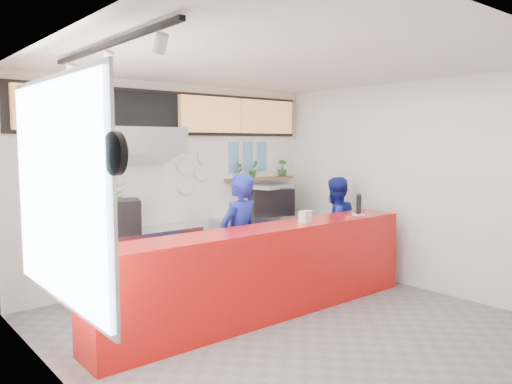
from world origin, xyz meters
TOP-DOWN VIEW (x-y plane):
  - floor at (0.00, 0.00)m, footprint 5.00×5.00m
  - ceiling at (0.00, 0.00)m, footprint 5.00×5.00m
  - wall_back at (0.00, 2.50)m, footprint 5.00×0.00m
  - wall_left at (-2.50, 0.00)m, footprint 0.00×5.00m
  - wall_right at (2.50, 0.00)m, footprint 0.00×5.00m
  - service_counter at (0.00, 0.40)m, footprint 4.50×0.60m
  - cream_band at (0.00, 2.49)m, footprint 5.00×0.02m
  - prep_bench at (-0.80, 2.20)m, footprint 1.80×0.60m
  - panini_oven at (-1.04, 2.20)m, footprint 0.65×0.65m
  - extraction_hood at (-0.80, 2.15)m, footprint 1.20×0.70m
  - hood_lip at (-0.80, 2.15)m, footprint 1.20×0.69m
  - right_bench at (1.50, 2.20)m, footprint 1.80×0.60m
  - espresso_machine at (1.66, 2.20)m, footprint 0.84×0.74m
  - espresso_tray at (1.66, 2.20)m, footprint 0.83×0.65m
  - herb_shelf at (1.60, 2.40)m, footprint 1.40×0.18m
  - menu_board_far_left at (-1.75, 2.38)m, footprint 1.10×0.10m
  - menu_board_mid_left at (-0.59, 2.38)m, footprint 1.10×0.10m
  - menu_board_mid_right at (0.57, 2.38)m, footprint 1.10×0.10m
  - menu_board_far_right at (1.73, 2.38)m, footprint 1.10×0.10m
  - soffit at (0.00, 2.46)m, footprint 4.80×0.04m
  - window_pane at (-2.47, 0.30)m, footprint 0.04×2.20m
  - window_frame at (-2.45, 0.30)m, footprint 0.03×2.30m
  - wall_clock_rim at (-2.46, -0.90)m, footprint 0.05×0.30m
  - wall_clock_face at (-2.43, -0.90)m, footprint 0.02×0.26m
  - track_rail at (-2.10, 0.00)m, footprint 0.05×2.40m
  - dec_plate_a at (0.15, 2.47)m, footprint 0.24×0.03m
  - dec_plate_b at (0.45, 2.47)m, footprint 0.24×0.03m
  - dec_plate_c at (0.15, 2.47)m, footprint 0.24×0.03m
  - dec_plate_d at (0.50, 2.47)m, footprint 0.24×0.03m
  - photo_frame_a at (1.10, 2.48)m, footprint 0.20×0.02m
  - photo_frame_b at (1.40, 2.48)m, footprint 0.20×0.02m
  - photo_frame_c at (1.70, 2.48)m, footprint 0.20×0.02m
  - photo_frame_d at (1.10, 2.48)m, footprint 0.20×0.02m
  - photo_frame_e at (1.40, 2.48)m, footprint 0.20×0.02m
  - photo_frame_f at (1.70, 2.48)m, footprint 0.20×0.02m
  - staff_center at (-0.01, 0.91)m, footprint 0.70×0.52m
  - staff_right at (1.98, 1.04)m, footprint 0.84×0.70m
  - herb_a at (1.14, 2.40)m, footprint 0.16×0.11m
  - herb_b at (1.45, 2.40)m, footprint 0.18×0.16m
  - herb_d at (2.12, 2.40)m, footprint 0.20×0.19m
  - glass_vase at (-2.02, 0.37)m, footprint 0.20×0.20m
  - basil_vase at (-2.02, 0.37)m, footprint 0.48×0.45m
  - napkin_holder at (0.66, 0.38)m, footprint 0.19×0.14m
  - white_plate at (1.68, 0.34)m, footprint 0.23×0.23m
  - pepper_mill at (1.68, 0.34)m, footprint 0.09×0.09m

SIDE VIEW (x-z plane):
  - floor at x=0.00m, z-range 0.00..0.00m
  - prep_bench at x=-0.80m, z-range 0.00..0.90m
  - right_bench at x=1.50m, z-range 0.00..0.90m
  - service_counter at x=0.00m, z-range 0.00..1.10m
  - staff_right at x=1.98m, z-range 0.00..1.59m
  - staff_center at x=-0.01m, z-range 0.00..1.72m
  - white_plate at x=1.68m, z-range 1.10..1.11m
  - espresso_machine at x=1.66m, z-range 0.90..1.35m
  - panini_oven at x=-1.04m, z-range 0.90..1.35m
  - napkin_holder at x=0.66m, z-range 1.10..1.25m
  - glass_vase at x=-2.02m, z-range 1.10..1.33m
  - pepper_mill at x=1.68m, z-range 1.11..1.39m
  - espresso_tray at x=1.66m, z-range 1.35..1.42m
  - dec_plate_c at x=0.15m, z-range 1.33..1.57m
  - wall_back at x=0.00m, z-range -1.00..4.00m
  - wall_left at x=-2.50m, z-range -1.00..4.00m
  - wall_right at x=2.50m, z-range -1.00..4.00m
  - herb_shelf at x=1.60m, z-range 1.48..1.52m
  - basil_vase at x=-2.02m, z-range 1.32..1.75m
  - dec_plate_b at x=0.45m, z-range 1.53..1.77m
  - herb_a at x=1.14m, z-range 1.52..1.80m
  - herb_d at x=2.12m, z-range 1.52..1.81m
  - herb_b at x=1.45m, z-range 1.52..1.82m
  - window_pane at x=-2.47m, z-range 0.75..2.65m
  - window_frame at x=-2.45m, z-range 0.70..2.70m
  - dec_plate_a at x=0.15m, z-range 1.63..1.87m
  - photo_frame_d at x=1.10m, z-range 1.62..1.88m
  - photo_frame_e at x=1.40m, z-range 1.62..1.88m
  - photo_frame_f at x=1.70m, z-range 1.62..1.88m
  - dec_plate_d at x=0.50m, z-range 1.78..2.02m
  - hood_lip at x=-0.80m, z-range 1.79..2.11m
  - photo_frame_a at x=1.10m, z-range 1.88..2.12m
  - photo_frame_b at x=1.40m, z-range 1.88..2.12m
  - photo_frame_c at x=1.70m, z-range 1.88..2.12m
  - wall_clock_rim at x=-2.46m, z-range 1.90..2.20m
  - wall_clock_face at x=-2.43m, z-range 1.92..2.18m
  - extraction_hood at x=-0.80m, z-range 1.98..2.32m
  - menu_board_far_left at x=-1.75m, z-range 2.27..2.82m
  - menu_board_mid_left at x=-0.59m, z-range 2.27..2.82m
  - menu_board_mid_right at x=0.57m, z-range 2.27..2.82m
  - menu_board_far_right at x=1.73m, z-range 2.27..2.82m
  - soffit at x=0.00m, z-range 2.22..2.88m
  - cream_band at x=0.00m, z-range 2.20..3.00m
  - track_rail at x=-2.10m, z-range 2.92..2.96m
  - ceiling at x=0.00m, z-range 3.00..3.00m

